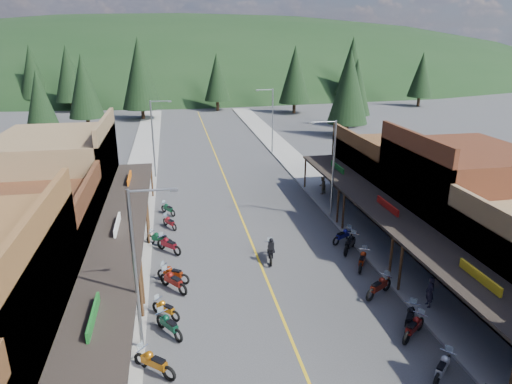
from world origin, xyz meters
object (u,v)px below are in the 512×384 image
shop_west_2 (29,243)px  bike_west_9 (169,244)px  bike_west_5 (169,324)px  shop_east_3 (391,173)px  streetlight_2 (332,166)px  bike_west_8 (173,273)px  bike_east_8 (350,243)px  bike_west_12 (168,208)px  bike_west_7 (173,280)px  bike_west_11 (170,222)px  bike_west_10 (160,238)px  bike_east_7 (362,259)px  pine_7 (32,72)px  pine_10 (84,86)px  pine_11 (349,87)px  pedestrian_east_a (430,292)px  pine_3 (217,77)px  pine_5 (352,65)px  pine_4 (295,74)px  pine_6 (422,75)px  pine_1 (68,73)px  pine_2 (140,73)px  shop_west_3 (62,179)px  streetlight_0 (138,265)px  bike_east_6 (379,286)px  rider_on_bike (270,251)px  bike_east_3 (443,366)px  bike_east_5 (410,317)px  pine_9 (356,87)px  bike_west_6 (166,308)px  shop_east_2 (457,198)px  bike_east_9 (343,235)px  pedestrian_east_b (322,185)px  streetlight_3 (271,118)px  bike_east_4 (414,326)px  pine_8 (40,101)px

shop_west_2 → bike_west_9: size_ratio=4.88×
bike_west_5 → shop_east_3: bearing=6.5°
streetlight_2 → shop_west_2: bearing=-163.1°
bike_west_8 → bike_east_8: size_ratio=0.95×
bike_west_12 → bike_west_7: bearing=-122.4°
bike_west_5 → bike_west_11: size_ratio=1.15×
bike_west_10 → bike_east_7: size_ratio=0.95×
pine_7 → pine_10: 29.53m
pine_11 → pedestrian_east_a: (-12.02, -43.28, -6.18)m
pine_3 → pine_5: size_ratio=0.79×
pine_4 → pine_6: pine_4 is taller
pine_1 → pine_2: (14.00, -12.00, 0.75)m
pine_3 → pine_6: 42.05m
pine_6 → bike_west_7: 83.09m
shop_west_3 → pine_4: pine_4 is taller
shop_west_3 → bike_west_8: shop_west_3 is taller
streetlight_0 → pine_7: pine_7 is taller
pine_7 → bike_east_6: (37.88, -79.61, -6.59)m
pine_2 → pine_3: size_ratio=1.27×
bike_west_8 → rider_on_bike: bearing=-42.8°
bike_east_3 → bike_west_7: bearing=-171.2°
bike_west_11 → bike_east_5: 19.19m
shop_west_2 → pine_9: (37.75, 43.30, 3.85)m
pine_9 → bike_west_11: (-29.73, -36.63, -5.85)m
pine_9 → bike_east_3: bearing=-108.3°
shop_west_3 → pine_7: (-18.22, 64.70, 3.72)m
bike_west_6 → bike_west_9: bike_west_9 is taller
shop_east_2 → bike_west_10: (-20.22, 3.62, -2.92)m
pine_3 → bike_east_9: size_ratio=5.33×
pedestrian_east_a → shop_east_3: bearing=167.5°
bike_west_5 → pine_5: bearing=29.3°
shop_west_2 → pine_1: (-10.25, 68.30, 4.70)m
bike_west_11 → pedestrian_east_b: (13.94, 5.22, 0.44)m
bike_west_7 → bike_east_7: bearing=-35.3°
streetlight_3 → bike_east_4: 37.65m
bike_west_5 → bike_east_4: 12.00m
pine_10 → bike_east_9: bearing=-62.3°
bike_west_7 → pedestrian_east_a: size_ratio=1.34×
bike_west_11 → bike_west_12: bearing=61.9°
pine_1 → bike_west_10: (17.57, -64.68, -6.64)m
bike_west_9 → bike_east_3: (11.52, -14.42, -0.04)m
shop_east_3 → pine_8: size_ratio=1.09×
pine_2 → bike_west_9: bearing=-85.5°
bike_west_7 → bike_west_8: bearing=52.3°
pedestrian_east_b → bike_west_8: bearing=10.3°
pine_4 → bike_east_9: (-11.58, -56.52, -6.65)m
pedestrian_east_a → bike_east_4: bearing=-36.9°
pine_5 → bike_west_10: (-40.43, -66.68, -7.40)m
streetlight_0 → pine_10: size_ratio=0.69×
pine_4 → bike_west_10: pine_4 is taller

